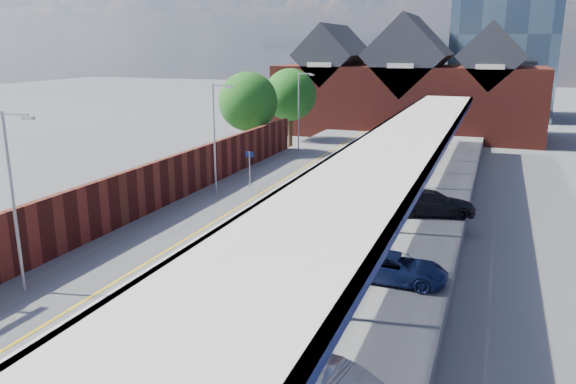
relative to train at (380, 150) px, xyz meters
name	(u,v)px	position (x,y,z in m)	size (l,w,h in m)	color
ground	(345,188)	(-1.49, -5.10, -2.12)	(240.00, 240.00, 0.00)	#5B5B5E
ballast_bed	(301,228)	(-1.49, -15.10, -2.09)	(6.00, 76.00, 0.06)	#473D33
rails	(301,226)	(-1.49, -15.10, -2.00)	(4.51, 76.00, 0.14)	slate
left_platform	(216,210)	(-6.99, -15.10, -1.62)	(5.00, 76.00, 1.00)	#565659
right_platform	(405,231)	(4.51, -15.10, -1.62)	(6.00, 76.00, 1.00)	#565659
coping_left	(251,206)	(-4.64, -15.10, -1.10)	(0.30, 76.00, 0.05)	silver
coping_right	(354,217)	(1.66, -15.10, -1.10)	(0.30, 76.00, 0.05)	silver
yellow_line	(242,205)	(-5.24, -15.10, -1.12)	(0.14, 76.00, 0.01)	yellow
train	(380,150)	(0.00, 0.00, 0.00)	(2.87, 65.90, 3.45)	navy
canopy	(406,139)	(3.99, -13.15, 3.13)	(4.50, 52.00, 4.48)	navy
lamp_post_b	(15,192)	(-7.86, -29.10, 2.87)	(1.48, 0.18, 7.00)	#A5A8AA
lamp_post_c	(216,132)	(-7.86, -13.10, 2.87)	(1.48, 0.18, 7.00)	#A5A8AA
lamp_post_d	(300,107)	(-7.86, 2.90, 2.87)	(1.48, 0.18, 7.00)	#A5A8AA
platform_sign	(250,163)	(-6.49, -11.10, 0.57)	(0.55, 0.08, 2.50)	#A5A8AA
brick_wall	(111,202)	(-9.59, -21.56, 0.33)	(0.35, 50.00, 3.86)	maroon
station_building	(408,88)	(-1.49, 22.90, 3.33)	(30.00, 12.12, 13.78)	maroon
tree_near	(249,103)	(-11.84, 0.80, 3.23)	(5.20, 5.20, 8.10)	#382314
tree_far	(291,96)	(-10.84, 8.80, 3.23)	(5.20, 5.20, 8.10)	#382314
parked_car_dark	(432,203)	(5.63, -13.13, -0.43)	(1.95, 4.79, 1.39)	black
parked_car_blue	(396,268)	(5.35, -23.05, -0.55)	(1.91, 4.14, 1.15)	navy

